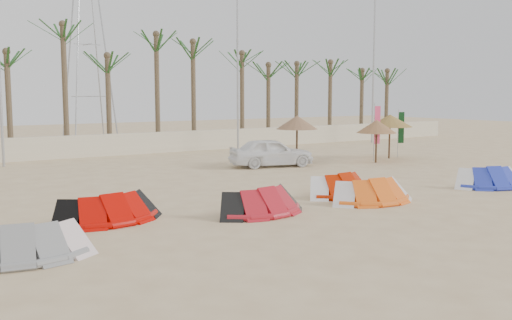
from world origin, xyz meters
TOP-DOWN VIEW (x-y plane):
  - ground at (0.00, 0.00)m, footprint 120.00×120.00m
  - boundary_wall at (0.00, 22.00)m, footprint 60.00×0.30m
  - palm_line at (0.67, 23.50)m, footprint 52.00×4.00m
  - lamp_c at (8.04, 20.00)m, footprint 1.25×0.14m
  - lamp_d at (20.04, 20.00)m, footprint 1.25×0.14m
  - pylon at (1.00, 28.00)m, footprint 3.00×3.00m
  - kite_grey at (-8.88, 2.42)m, footprint 3.31×2.03m
  - kite_red_left at (-5.92, 5.02)m, footprint 3.39×1.91m
  - kite_red_mid at (-1.63, 3.47)m, footprint 3.23×1.85m
  - kite_red_right at (2.52, 4.45)m, footprint 2.98×1.66m
  - kite_orange at (2.54, 2.93)m, footprint 3.23×1.78m
  - kite_blue at (8.63, 2.58)m, footprint 3.33×2.34m
  - parasol_left at (6.73, 12.24)m, footprint 2.15×2.15m
  - parasol_mid at (10.92, 10.73)m, footprint 2.13×2.13m
  - parasol_right at (13.03, 11.75)m, footprint 2.54×2.54m
  - flag_pink at (11.46, 11.26)m, footprint 0.45×0.04m
  - flag_green at (14.05, 11.89)m, footprint 0.45×0.08m
  - car at (5.29, 12.49)m, footprint 4.54×2.80m

SIDE VIEW (x-z plane):
  - ground at x=0.00m, z-range 0.00..0.00m
  - pylon at x=1.00m, z-range -7.00..7.00m
  - kite_red_right at x=2.52m, z-range -0.03..0.87m
  - kite_blue at x=8.63m, z-range -0.03..0.87m
  - kite_red_mid at x=-1.63m, z-range -0.03..0.87m
  - kite_grey at x=-8.88m, z-range -0.03..0.87m
  - kite_orange at x=2.54m, z-range -0.03..0.87m
  - kite_red_left at x=-5.92m, z-range -0.03..0.87m
  - boundary_wall at x=0.00m, z-range 0.00..1.30m
  - car at x=5.29m, z-range 0.00..1.44m
  - flag_green at x=14.05m, z-range 0.26..3.04m
  - flag_pink at x=11.46m, z-range 0.30..3.48m
  - parasol_mid at x=10.92m, z-range 0.79..3.09m
  - parasol_right at x=13.03m, z-range 0.90..3.40m
  - parasol_left at x=6.73m, z-range 0.93..3.49m
  - lamp_c at x=8.04m, z-range 0.27..11.27m
  - lamp_d at x=20.04m, z-range 0.27..11.27m
  - palm_line at x=0.67m, z-range 2.59..10.29m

